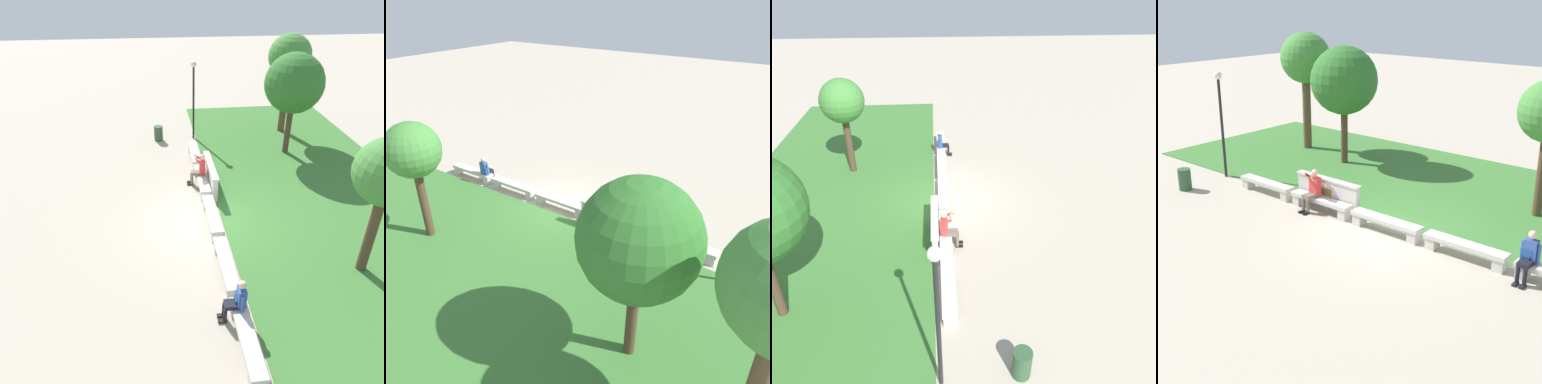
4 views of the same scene
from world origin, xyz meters
The scene contains 14 objects.
ground_plane centered at (0.00, 0.00, 0.00)m, with size 80.00×80.00×0.00m, color #B2A593.
grass_strip centered at (0.00, 4.38, 0.01)m, with size 24.30×8.00×0.03m, color #3D7533.
bench_main centered at (-5.01, 0.00, 0.31)m, with size 2.28×0.40×0.45m.
bench_near centered at (-2.51, 0.00, 0.31)m, with size 2.28×0.40×0.45m.
bench_mid centered at (0.00, 0.00, 0.31)m, with size 2.28×0.40×0.45m.
bench_far centered at (2.51, 0.00, 0.31)m, with size 2.28×0.40×0.45m.
bench_end centered at (5.01, 0.00, 0.31)m, with size 2.28×0.40×0.45m.
backrest_wall_with_plaque centered at (-2.51, 0.34, 0.52)m, with size 2.51×0.24×1.01m.
person_photographer centered at (-2.79, -0.08, 0.74)m, with size 0.49×0.74×1.32m.
person_distant centered at (4.16, -0.07, 0.67)m, with size 0.48×0.68×1.26m.
backpack centered at (4.10, 0.02, 0.63)m, with size 0.28×0.24×0.43m.
tree_behind_wall centered at (2.80, 4.00, 3.17)m, with size 1.82×1.82×4.15m.
trash_bin centered at (-7.51, -1.54, 0.38)m, with size 0.44×0.44×0.75m, color #2D5133.
lamp_post centered at (-7.59, 0.27, 2.53)m, with size 0.28×0.28×3.87m.
Camera 3 is at (-12.55, 0.13, 7.96)m, focal length 35.00 mm.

